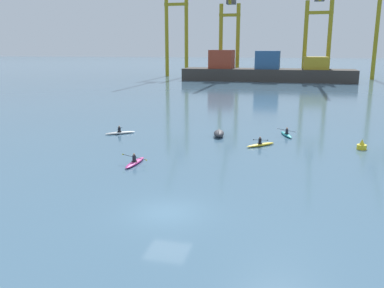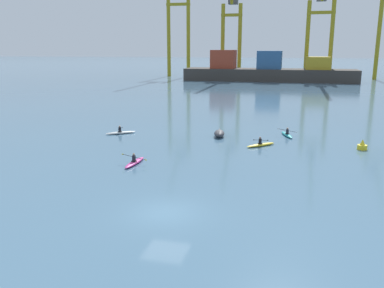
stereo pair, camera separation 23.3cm
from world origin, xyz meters
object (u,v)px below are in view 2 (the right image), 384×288
(gantry_crane_west_mid, at_px, (231,26))
(capsized_dinghy, at_px, (219,133))
(kayak_teal, at_px, (287,134))
(kayak_magenta, at_px, (134,162))
(gantry_crane_west, at_px, (178,20))
(channel_buoy, at_px, (362,146))
(gantry_crane_east_mid, at_px, (321,23))
(container_barge, at_px, (267,71))
(kayak_white, at_px, (121,132))
(kayak_yellow, at_px, (261,144))

(gantry_crane_west_mid, distance_m, capsized_dinghy, 90.79)
(gantry_crane_west_mid, distance_m, kayak_teal, 89.98)
(kayak_teal, bearing_deg, kayak_magenta, -129.76)
(gantry_crane_west, distance_m, channel_buoy, 105.47)
(gantry_crane_east_mid, bearing_deg, kayak_teal, -94.70)
(capsized_dinghy, height_order, channel_buoy, channel_buoy)
(container_barge, xyz_separation_m, kayak_teal, (7.35, -76.50, -2.74))
(channel_buoy, bearing_deg, gantry_crane_west_mid, 106.41)
(gantry_crane_east_mid, bearing_deg, channel_buoy, -89.90)
(kayak_teal, xyz_separation_m, kayak_white, (-18.05, -3.42, 0.00))
(container_barge, relative_size, gantry_crane_west, 1.30)
(gantry_crane_east_mid, xyz_separation_m, capsized_dinghy, (-13.95, -85.58, -16.15))
(gantry_crane_west, distance_m, kayak_white, 96.43)
(container_barge, bearing_deg, kayak_white, -97.62)
(capsized_dinghy, distance_m, kayak_teal, 7.43)
(kayak_yellow, bearing_deg, capsized_dinghy, 144.97)
(gantry_crane_west, xyz_separation_m, gantry_crane_west_mid, (18.17, -2.86, -2.21))
(kayak_yellow, bearing_deg, kayak_magenta, -137.15)
(channel_buoy, bearing_deg, kayak_magenta, -152.58)
(capsized_dinghy, bearing_deg, gantry_crane_east_mid, 80.74)
(container_barge, distance_m, capsized_dinghy, 78.72)
(gantry_crane_west, bearing_deg, capsized_dinghy, -71.36)
(gantry_crane_west, bearing_deg, kayak_white, -77.89)
(kayak_white, bearing_deg, kayak_teal, 10.72)
(gantry_crane_west, distance_m, gantry_crane_west_mid, 18.52)
(gantry_crane_west, bearing_deg, container_barge, -22.52)
(kayak_magenta, bearing_deg, gantry_crane_west_mid, 94.41)
(kayak_magenta, bearing_deg, capsized_dinghy, 68.23)
(capsized_dinghy, bearing_deg, gantry_crane_west_mid, 98.13)
(channel_buoy, xyz_separation_m, kayak_white, (-25.06, 1.12, -0.19))
(kayak_yellow, bearing_deg, gantry_crane_west_mid, 100.71)
(gantry_crane_west, relative_size, kayak_white, 12.26)
(capsized_dinghy, relative_size, kayak_white, 0.90)
(gantry_crane_east_mid, relative_size, kayak_white, 11.78)
(gantry_crane_west, relative_size, capsized_dinghy, 13.67)
(channel_buoy, relative_size, kayak_white, 0.33)
(gantry_crane_west_mid, xyz_separation_m, kayak_magenta, (7.77, -100.68, -16.07))
(gantry_crane_west, relative_size, kayak_magenta, 10.94)
(capsized_dinghy, xyz_separation_m, channel_buoy, (14.11, -2.35, 0.01))
(capsized_dinghy, bearing_deg, kayak_white, -173.58)
(capsized_dinghy, distance_m, kayak_yellow, 5.76)
(gantry_crane_west, xyz_separation_m, kayak_yellow, (35.52, -94.65, -18.28))
(gantry_crane_west, xyz_separation_m, gantry_crane_east_mid, (44.76, -5.77, -1.94))
(gantry_crane_east_mid, height_order, kayak_teal, gantry_crane_east_mid)
(container_barge, relative_size, gantry_crane_west_mid, 1.38)
(capsized_dinghy, xyz_separation_m, kayak_magenta, (-4.87, -12.20, -0.18))
(container_barge, xyz_separation_m, gantry_crane_west_mid, (-12.39, 9.80, 13.33))
(container_barge, distance_m, kayak_white, 80.67)
(gantry_crane_west, distance_m, kayak_magenta, 108.30)
(container_barge, height_order, kayak_yellow, container_barge)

